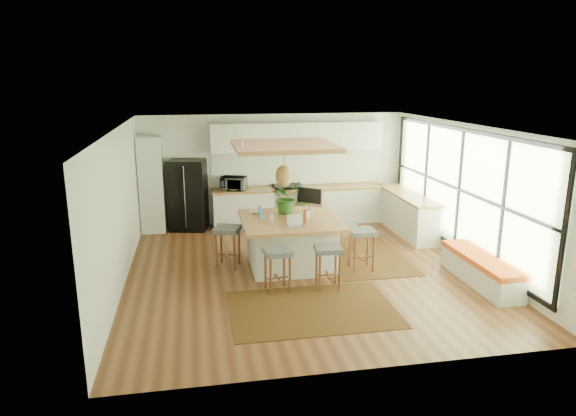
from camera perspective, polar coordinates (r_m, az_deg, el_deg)
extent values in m
plane|color=#562D18|center=(9.81, 1.69, -6.89)|extent=(7.00, 7.00, 0.00)
plane|color=white|center=(9.19, 1.82, 9.01)|extent=(7.00, 7.00, 0.00)
plane|color=silver|center=(12.79, -1.57, 4.38)|extent=(6.50, 0.00, 6.50)
plane|color=silver|center=(6.18, 8.66, -6.63)|extent=(6.50, 0.00, 6.50)
plane|color=silver|center=(9.30, -18.22, -0.09)|extent=(0.00, 7.00, 7.00)
plane|color=silver|center=(10.57, 19.24, 1.49)|extent=(0.00, 7.00, 7.00)
cube|color=silver|center=(12.40, -14.93, 2.53)|extent=(0.55, 0.60, 2.25)
cube|color=silver|center=(12.76, 1.12, 0.18)|extent=(4.20, 0.60, 0.88)
cube|color=#986136|center=(12.66, 1.13, 2.20)|extent=(4.24, 0.64, 0.05)
cube|color=white|center=(12.86, 0.87, 4.44)|extent=(4.20, 0.02, 0.80)
cube|color=silver|center=(12.59, 1.03, 7.90)|extent=(4.20, 0.34, 0.70)
cube|color=silver|center=(12.38, 13.10, -0.64)|extent=(0.60, 2.50, 0.88)
cube|color=#986136|center=(12.27, 13.22, 1.44)|extent=(0.64, 2.54, 0.05)
cube|color=black|center=(8.24, 2.68, -11.15)|extent=(2.60, 1.80, 0.01)
cube|color=black|center=(10.65, 7.74, -5.26)|extent=(1.80, 2.60, 0.01)
imported|color=#A5A5AA|center=(12.40, -6.06, 2.91)|extent=(0.65, 0.50, 0.39)
imported|color=#1E4C19|center=(10.16, -0.21, 0.85)|extent=(0.86, 0.88, 0.51)
imported|color=white|center=(10.18, -3.61, -0.46)|extent=(0.27, 0.27, 0.06)
cylinder|color=#3793DD|center=(9.78, -3.03, -0.67)|extent=(0.07, 0.07, 0.19)
cylinder|color=silver|center=(9.56, -1.95, -1.00)|extent=(0.07, 0.07, 0.19)
cylinder|color=#AD5D39|center=(9.53, 2.06, -1.05)|extent=(0.07, 0.07, 0.19)
cylinder|color=white|center=(9.88, 2.18, -0.50)|extent=(0.07, 0.07, 0.19)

